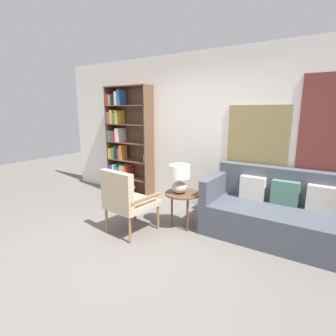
{
  "coord_description": "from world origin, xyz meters",
  "views": [
    {
      "loc": [
        2.06,
        -2.12,
        1.75
      ],
      "look_at": [
        -0.03,
        1.05,
        0.9
      ],
      "focal_mm": 28.0,
      "sensor_mm": 36.0,
      "label": 1
    }
  ],
  "objects_px": {
    "armchair": "(125,198)",
    "couch": "(281,214)",
    "bookshelf": "(124,146)",
    "table_lamp": "(180,177)",
    "side_table": "(182,196)"
  },
  "relations": [
    {
      "from": "bookshelf",
      "to": "table_lamp",
      "type": "xyz_separation_m",
      "value": [
        1.8,
        -0.79,
        -0.24
      ]
    },
    {
      "from": "armchair",
      "to": "table_lamp",
      "type": "relative_size",
      "value": 2.22
    },
    {
      "from": "bookshelf",
      "to": "armchair",
      "type": "relative_size",
      "value": 2.33
    },
    {
      "from": "armchair",
      "to": "table_lamp",
      "type": "bearing_deg",
      "value": 48.37
    },
    {
      "from": "armchair",
      "to": "couch",
      "type": "bearing_deg",
      "value": 30.37
    },
    {
      "from": "armchair",
      "to": "couch",
      "type": "relative_size",
      "value": 0.47
    },
    {
      "from": "side_table",
      "to": "bookshelf",
      "type": "bearing_deg",
      "value": 157.65
    },
    {
      "from": "bookshelf",
      "to": "side_table",
      "type": "xyz_separation_m",
      "value": [
        1.83,
        -0.75,
        -0.54
      ]
    },
    {
      "from": "couch",
      "to": "table_lamp",
      "type": "relative_size",
      "value": 4.7
    },
    {
      "from": "couch",
      "to": "table_lamp",
      "type": "distance_m",
      "value": 1.49
    },
    {
      "from": "bookshelf",
      "to": "side_table",
      "type": "distance_m",
      "value": 2.05
    },
    {
      "from": "bookshelf",
      "to": "couch",
      "type": "bearing_deg",
      "value": -5.33
    },
    {
      "from": "bookshelf",
      "to": "table_lamp",
      "type": "relative_size",
      "value": 5.15
    },
    {
      "from": "bookshelf",
      "to": "armchair",
      "type": "height_order",
      "value": "bookshelf"
    },
    {
      "from": "couch",
      "to": "table_lamp",
      "type": "bearing_deg",
      "value": -159.52
    }
  ]
}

